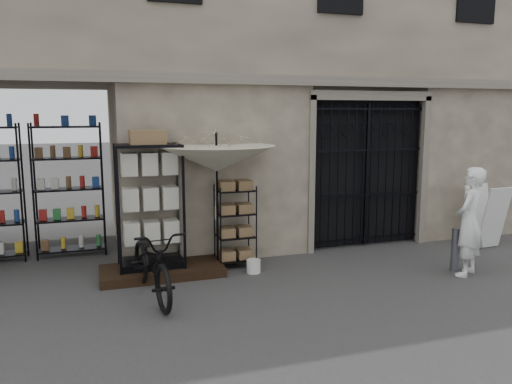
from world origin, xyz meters
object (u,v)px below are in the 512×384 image
object	(u,v)px
wire_rack	(235,227)
white_bucket	(254,266)
display_cabinet	(150,212)
easel_sign	(487,216)
market_umbrella	(217,152)
bicycle	(153,297)
steel_bollard	(455,250)
shopkeeper	(465,275)

from	to	relation	value
wire_rack	white_bucket	distance (m)	0.76
display_cabinet	easel_sign	xyz separation A→B (m)	(6.56, -0.35, -0.42)
white_bucket	market_umbrella	bearing A→B (deg)	140.58
easel_sign	white_bucket	bearing A→B (deg)	176.67
bicycle	steel_bollard	world-z (taller)	bicycle
bicycle	white_bucket	bearing A→B (deg)	11.65
white_bucket	steel_bollard	distance (m)	3.45
white_bucket	bicycle	world-z (taller)	bicycle
display_cabinet	market_umbrella	world-z (taller)	market_umbrella
market_umbrella	white_bucket	distance (m)	2.03
steel_bollard	easel_sign	distance (m)	1.94
market_umbrella	display_cabinet	bearing A→B (deg)	179.94
steel_bollard	shopkeeper	bearing A→B (deg)	-82.72
display_cabinet	white_bucket	distance (m)	1.95
wire_rack	market_umbrella	distance (m)	1.36
display_cabinet	steel_bollard	xyz separation A→B (m)	(4.96, -1.40, -0.69)
market_umbrella	white_bucket	world-z (taller)	market_umbrella
white_bucket	shopkeeper	size ratio (longest dim) A/B	0.13
easel_sign	steel_bollard	bearing A→B (deg)	-151.09
wire_rack	white_bucket	xyz separation A→B (m)	(0.19, -0.44, -0.59)
white_bucket	bicycle	size ratio (longest dim) A/B	0.12
wire_rack	shopkeeper	bearing A→B (deg)	-17.18
display_cabinet	shopkeeper	bearing A→B (deg)	1.92
bicycle	shopkeeper	distance (m)	5.12
market_umbrella	easel_sign	world-z (taller)	market_umbrella
display_cabinet	bicycle	size ratio (longest dim) A/B	1.08
display_cabinet	bicycle	xyz separation A→B (m)	(-0.10, -1.03, -1.06)
bicycle	easel_sign	distance (m)	6.73
wire_rack	display_cabinet	bearing A→B (deg)	-171.58
wire_rack	easel_sign	xyz separation A→B (m)	(5.11, -0.36, -0.07)
white_bucket	easel_sign	world-z (taller)	easel_sign
display_cabinet	easel_sign	size ratio (longest dim) A/B	1.78
shopkeeper	easel_sign	xyz separation A→B (m)	(1.58, 1.29, 0.64)
market_umbrella	shopkeeper	world-z (taller)	market_umbrella
wire_rack	bicycle	world-z (taller)	wire_rack
market_umbrella	white_bucket	bearing A→B (deg)	-39.42
white_bucket	wire_rack	bearing A→B (deg)	113.88
market_umbrella	shopkeeper	bearing A→B (deg)	-23.01
white_bucket	steel_bollard	size ratio (longest dim) A/B	0.31
wire_rack	shopkeeper	world-z (taller)	wire_rack
market_umbrella	white_bucket	size ratio (longest dim) A/B	12.06
white_bucket	bicycle	xyz separation A→B (m)	(-1.75, -0.61, -0.11)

